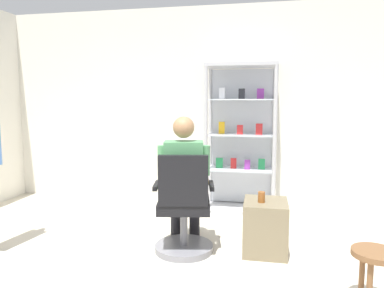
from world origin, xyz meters
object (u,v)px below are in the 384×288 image
storage_crate (265,227)px  wooden_stool (375,262)px  office_chair (184,213)px  seated_shopkeeper (184,176)px  display_cabinet_main (241,137)px  tea_glass (261,197)px

storage_crate → wooden_stool: 1.09m
office_chair → seated_shopkeeper: 0.36m
display_cabinet_main → office_chair: display_cabinet_main is taller
seated_shopkeeper → tea_glass: size_ratio=12.92×
tea_glass → wooden_stool: (0.78, -0.75, -0.22)m
office_chair → seated_shopkeeper: bearing=100.5°
wooden_stool → display_cabinet_main: bearing=116.3°
seated_shopkeeper → tea_glass: 0.76m
office_chair → storage_crate: size_ratio=1.94×
seated_shopkeeper → wooden_stool: 1.75m
office_chair → wooden_stool: office_chair is taller
storage_crate → wooden_stool: (0.74, -0.80, 0.08)m
display_cabinet_main → tea_glass: size_ratio=19.02×
display_cabinet_main → tea_glass: 1.48m
office_chair → wooden_stool: size_ratio=2.37×
office_chair → tea_glass: office_chair is taller
seated_shopkeeper → storage_crate: (0.78, 0.02, -0.47)m
office_chair → seated_shopkeeper: (-0.03, 0.16, 0.32)m
storage_crate → seated_shopkeeper: bearing=-178.5°
seated_shopkeeper → wooden_stool: seated_shopkeeper is taller
display_cabinet_main → office_chair: bearing=-105.7°
seated_shopkeeper → wooden_stool: (1.52, -0.78, -0.39)m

